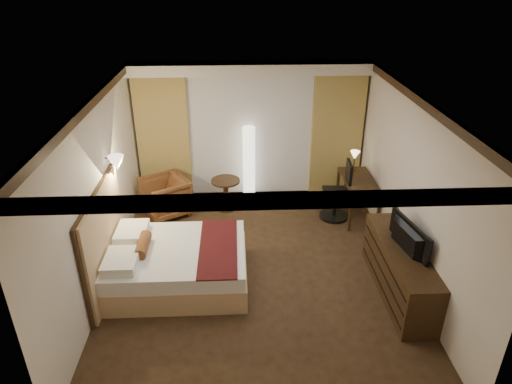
{
  "coord_description": "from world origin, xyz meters",
  "views": [
    {
      "loc": [
        -0.3,
        -5.85,
        4.31
      ],
      "look_at": [
        0.0,
        0.4,
        1.15
      ],
      "focal_mm": 32.0,
      "sensor_mm": 36.0,
      "label": 1
    }
  ],
  "objects_px": {
    "bed": "(178,265)",
    "desk": "(357,198)",
    "dresser": "(399,270)",
    "armchair": "(165,195)",
    "office_chair": "(336,190)",
    "side_table": "(226,194)",
    "television": "(404,231)",
    "floor_lamp": "(249,164)"
  },
  "relations": [
    {
      "from": "bed",
      "to": "desk",
      "type": "height_order",
      "value": "desk"
    },
    {
      "from": "desk",
      "to": "dresser",
      "type": "relative_size",
      "value": 0.61
    },
    {
      "from": "armchair",
      "to": "office_chair",
      "type": "bearing_deg",
      "value": 55.2
    },
    {
      "from": "armchair",
      "to": "desk",
      "type": "relative_size",
      "value": 0.68
    },
    {
      "from": "armchair",
      "to": "office_chair",
      "type": "relative_size",
      "value": 0.72
    },
    {
      "from": "side_table",
      "to": "dresser",
      "type": "bearing_deg",
      "value": -46.7
    },
    {
      "from": "dresser",
      "to": "armchair",
      "type": "bearing_deg",
      "value": 145.69
    },
    {
      "from": "armchair",
      "to": "dresser",
      "type": "xyz_separation_m",
      "value": [
        3.64,
        -2.49,
        -0.02
      ]
    },
    {
      "from": "television",
      "to": "armchair",
      "type": "bearing_deg",
      "value": 44.64
    },
    {
      "from": "bed",
      "to": "armchair",
      "type": "height_order",
      "value": "armchair"
    },
    {
      "from": "armchair",
      "to": "floor_lamp",
      "type": "xyz_separation_m",
      "value": [
        1.6,
        0.58,
        0.36
      ]
    },
    {
      "from": "armchair",
      "to": "desk",
      "type": "distance_m",
      "value": 3.6
    },
    {
      "from": "side_table",
      "to": "armchair",
      "type": "bearing_deg",
      "value": -171.28
    },
    {
      "from": "office_chair",
      "to": "television",
      "type": "xyz_separation_m",
      "value": [
        0.45,
        -2.21,
        0.48
      ]
    },
    {
      "from": "office_chair",
      "to": "television",
      "type": "relative_size",
      "value": 1.16
    },
    {
      "from": "armchair",
      "to": "television",
      "type": "xyz_separation_m",
      "value": [
        3.61,
        -2.49,
        0.64
      ]
    },
    {
      "from": "bed",
      "to": "armchair",
      "type": "distance_m",
      "value": 2.13
    },
    {
      "from": "bed",
      "to": "floor_lamp",
      "type": "relative_size",
      "value": 1.32
    },
    {
      "from": "bed",
      "to": "desk",
      "type": "distance_m",
      "value": 3.64
    },
    {
      "from": "floor_lamp",
      "to": "dresser",
      "type": "distance_m",
      "value": 3.71
    },
    {
      "from": "armchair",
      "to": "office_chair",
      "type": "height_order",
      "value": "office_chair"
    },
    {
      "from": "bed",
      "to": "dresser",
      "type": "relative_size",
      "value": 1.02
    },
    {
      "from": "floor_lamp",
      "to": "dresser",
      "type": "height_order",
      "value": "floor_lamp"
    },
    {
      "from": "floor_lamp",
      "to": "television",
      "type": "distance_m",
      "value": 3.68
    },
    {
      "from": "side_table",
      "to": "floor_lamp",
      "type": "xyz_separation_m",
      "value": [
        0.46,
        0.41,
        0.46
      ]
    },
    {
      "from": "bed",
      "to": "office_chair",
      "type": "distance_m",
      "value": 3.27
    },
    {
      "from": "office_chair",
      "to": "dresser",
      "type": "height_order",
      "value": "office_chair"
    },
    {
      "from": "desk",
      "to": "floor_lamp",
      "type": "bearing_deg",
      "value": 157.88
    },
    {
      "from": "side_table",
      "to": "dresser",
      "type": "height_order",
      "value": "dresser"
    },
    {
      "from": "floor_lamp",
      "to": "side_table",
      "type": "bearing_deg",
      "value": -138.46
    },
    {
      "from": "desk",
      "to": "office_chair",
      "type": "distance_m",
      "value": 0.47
    },
    {
      "from": "armchair",
      "to": "dresser",
      "type": "relative_size",
      "value": 0.41
    },
    {
      "from": "floor_lamp",
      "to": "office_chair",
      "type": "bearing_deg",
      "value": -28.76
    },
    {
      "from": "side_table",
      "to": "desk",
      "type": "relative_size",
      "value": 0.51
    },
    {
      "from": "desk",
      "to": "office_chair",
      "type": "relative_size",
      "value": 1.05
    },
    {
      "from": "office_chair",
      "to": "dresser",
      "type": "relative_size",
      "value": 0.57
    },
    {
      "from": "desk",
      "to": "side_table",
      "type": "bearing_deg",
      "value": 170.77
    },
    {
      "from": "bed",
      "to": "desk",
      "type": "relative_size",
      "value": 1.69
    },
    {
      "from": "armchair",
      "to": "bed",
      "type": "bearing_deg",
      "value": -17.47
    },
    {
      "from": "bed",
      "to": "dresser",
      "type": "height_order",
      "value": "dresser"
    },
    {
      "from": "bed",
      "to": "side_table",
      "type": "xyz_separation_m",
      "value": [
        0.68,
        2.25,
        0.01
      ]
    },
    {
      "from": "side_table",
      "to": "office_chair",
      "type": "bearing_deg",
      "value": -12.47
    }
  ]
}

